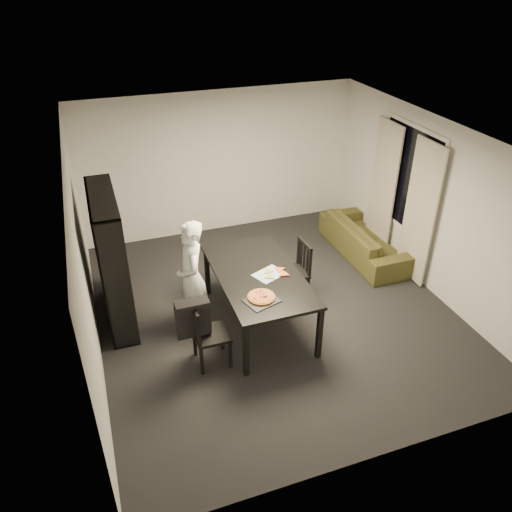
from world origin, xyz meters
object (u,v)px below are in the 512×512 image
object	(u,v)px
bookshelf	(112,260)
sofa	(365,239)
dining_table	(258,278)
chair_right	(297,267)
person	(192,277)
chair_left	(204,330)
baking_tray	(262,301)
pepperoni_pizza	(261,297)

from	to	relation	value
bookshelf	sofa	size ratio (longest dim) A/B	0.95
dining_table	chair_right	size ratio (longest dim) A/B	2.12
sofa	person	bearing A→B (deg)	106.39
chair_left	baking_tray	bearing A→B (deg)	-92.76
pepperoni_pizza	sofa	bearing A→B (deg)	34.19
chair_left	baking_tray	size ratio (longest dim) A/B	2.32
dining_table	baking_tray	bearing A→B (deg)	-105.80
bookshelf	baking_tray	xyz separation A→B (m)	(1.67, -1.41, -0.12)
chair_left	sofa	size ratio (longest dim) A/B	0.46
bookshelf	dining_table	bearing A→B (deg)	-24.03
dining_table	baking_tray	size ratio (longest dim) A/B	4.94
dining_table	pepperoni_pizza	distance (m)	0.57
dining_table	pepperoni_pizza	bearing A→B (deg)	-106.07
pepperoni_pizza	bookshelf	bearing A→B (deg)	141.02
chair_left	pepperoni_pizza	size ratio (longest dim) A/B	2.65
chair_left	sofa	bearing A→B (deg)	-62.24
chair_left	person	world-z (taller)	person
sofa	pepperoni_pizza	bearing A→B (deg)	124.19
pepperoni_pizza	sofa	size ratio (longest dim) A/B	0.17
chair_left	person	xyz separation A→B (m)	(0.05, 0.78, 0.29)
chair_left	chair_right	bearing A→B (deg)	-60.10
chair_right	sofa	xyz separation A→B (m)	(1.62, 0.77, -0.24)
dining_table	pepperoni_pizza	xyz separation A→B (m)	(-0.16, -0.54, 0.10)
bookshelf	pepperoni_pizza	distance (m)	2.17
person	baking_tray	distance (m)	1.08
dining_table	baking_tray	xyz separation A→B (m)	(-0.17, -0.59, 0.08)
sofa	dining_table	bearing A→B (deg)	116.40
dining_table	chair_left	xyz separation A→B (m)	(-0.91, -0.56, -0.22)
person	bookshelf	bearing A→B (deg)	-117.19
baking_tray	bookshelf	bearing A→B (deg)	139.81
baking_tray	pepperoni_pizza	size ratio (longest dim) A/B	1.14
bookshelf	person	xyz separation A→B (m)	(0.97, -0.59, -0.13)
chair_left	pepperoni_pizza	world-z (taller)	chair_left
chair_right	baking_tray	world-z (taller)	chair_right
dining_table	chair_left	size ratio (longest dim) A/B	2.13
chair_right	dining_table	bearing A→B (deg)	-64.55
chair_right	person	distance (m)	1.67
chair_left	baking_tray	world-z (taller)	chair_left
chair_right	pepperoni_pizza	world-z (taller)	chair_right
bookshelf	chair_left	bearing A→B (deg)	-56.11
bookshelf	chair_left	xyz separation A→B (m)	(0.93, -1.38, -0.42)
chair_right	sofa	world-z (taller)	chair_right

